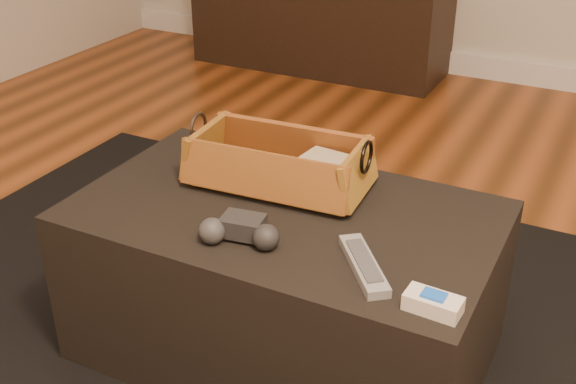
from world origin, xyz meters
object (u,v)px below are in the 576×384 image
at_px(tv_remote, 268,176).
at_px(wicker_basket, 279,166).
at_px(cream_gadget, 433,303).
at_px(media_cabinet, 320,19).
at_px(ottoman, 285,282).
at_px(game_controller, 241,231).
at_px(silver_remote, 364,265).

height_order(tv_remote, wicker_basket, wicker_basket).
bearing_deg(wicker_basket, cream_gadget, -33.25).
bearing_deg(media_cabinet, tv_remote, -68.52).
distance_m(ottoman, game_controller, 0.30).
distance_m(media_cabinet, ottoman, 2.41).
bearing_deg(cream_gadget, tv_remote, 149.33).
height_order(ottoman, tv_remote, tv_remote).
bearing_deg(tv_remote, game_controller, -83.81).
height_order(ottoman, cream_gadget, cream_gadget).
bearing_deg(ottoman, silver_remote, -29.97).
bearing_deg(silver_remote, media_cabinet, 116.71).
relative_size(media_cabinet, wicker_basket, 2.91).
bearing_deg(cream_gadget, silver_remote, 157.13).
relative_size(media_cabinet, game_controller, 7.24).
height_order(tv_remote, cream_gadget, tv_remote).
distance_m(ottoman, tv_remote, 0.27).
height_order(media_cabinet, tv_remote, media_cabinet).
height_order(media_cabinet, game_controller, media_cabinet).
bearing_deg(media_cabinet, cream_gadget, -60.87).
bearing_deg(game_controller, ottoman, 84.75).
height_order(tv_remote, game_controller, game_controller).
bearing_deg(cream_gadget, game_controller, 174.10).
bearing_deg(game_controller, tv_remote, 106.03).
relative_size(ottoman, game_controller, 5.31).
bearing_deg(wicker_basket, game_controller, -79.13).
bearing_deg(game_controller, wicker_basket, 100.87).
relative_size(silver_remote, cream_gadget, 1.81).
bearing_deg(wicker_basket, ottoman, -56.45).
height_order(tv_remote, silver_remote, tv_remote).
height_order(ottoman, silver_remote, silver_remote).
relative_size(game_controller, silver_remote, 0.94).
height_order(game_controller, silver_remote, game_controller).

